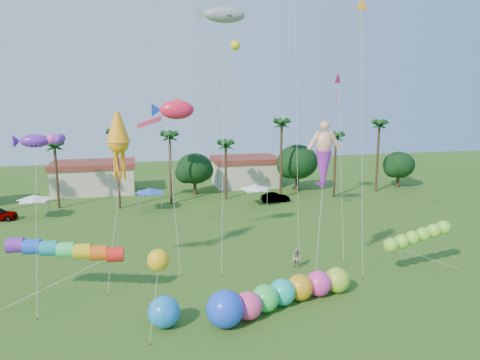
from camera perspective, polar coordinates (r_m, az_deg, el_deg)
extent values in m
plane|color=#285116|center=(29.96, 4.58, -20.94)|extent=(160.00, 160.00, 0.00)
cylinder|color=#3A2819|center=(66.98, -21.43, 0.32)|extent=(0.36, 0.36, 8.50)
cylinder|color=#3A2819|center=(64.14, -14.66, 0.97)|extent=(0.36, 0.36, 10.00)
cylinder|color=#3A2819|center=(65.31, -8.48, 1.16)|extent=(0.36, 0.36, 9.50)
cylinder|color=#3A2819|center=(67.47, -1.74, 0.95)|extent=(0.36, 0.36, 8.00)
cylinder|color=#3A2819|center=(68.26, 5.02, 2.31)|extent=(0.36, 0.36, 11.00)
cylinder|color=#3A2819|center=(70.36, 11.48, 1.57)|extent=(0.36, 0.36, 9.00)
cylinder|color=#3A2819|center=(75.61, 16.41, 2.56)|extent=(0.36, 0.36, 10.50)
sphere|color=#113814|center=(70.73, -5.55, 1.40)|extent=(5.46, 5.46, 5.46)
sphere|color=#113814|center=(73.41, 7.03, 2.22)|extent=(6.30, 6.30, 6.30)
sphere|color=#113814|center=(80.06, 18.79, 1.77)|extent=(5.04, 5.04, 5.04)
cube|color=beige|center=(75.71, -17.35, 0.02)|extent=(12.00, 7.00, 4.00)
cube|color=beige|center=(77.53, 0.60, 0.79)|extent=(10.00, 7.00, 4.00)
pyramid|color=white|center=(62.78, -23.78, -1.93)|extent=(3.00, 3.00, 0.60)
pyramid|color=blue|center=(62.59, -10.94, -1.22)|extent=(3.00, 3.00, 0.60)
pyramid|color=white|center=(63.59, 1.79, -0.82)|extent=(3.00, 3.00, 0.60)
imported|color=#4C4C54|center=(66.64, 4.31, -2.13)|extent=(4.05, 1.47, 1.33)
imported|color=gray|center=(42.71, 6.90, -9.50)|extent=(1.08, 1.12, 1.82)
sphere|color=#F74185|center=(33.71, 1.00, -15.08)|extent=(2.01, 2.01, 2.01)
sphere|color=#32D753|center=(34.80, 3.08, -14.22)|extent=(2.01, 2.01, 2.01)
sphere|color=#1AB8B0|center=(35.83, 5.15, -13.47)|extent=(2.01, 2.01, 2.01)
sphere|color=orange|center=(36.77, 7.31, -12.85)|extent=(2.01, 2.01, 2.01)
sphere|color=#E736A3|center=(37.65, 9.54, -12.33)|extent=(2.01, 2.01, 2.01)
sphere|color=#9DD12E|center=(38.53, 11.73, -11.85)|extent=(2.01, 2.01, 2.01)
sphere|color=#1B49FB|center=(32.66, -1.86, -15.44)|extent=(3.30, 3.30, 2.57)
sphere|color=#187CDC|center=(33.11, -9.26, -15.58)|extent=(2.18, 2.18, 2.18)
cylinder|color=red|center=(36.79, -18.26, -8.86)|extent=(8.46, 3.13, 1.14)
cylinder|color=silver|center=(37.74, -21.34, -11.54)|extent=(8.45, 0.09, 3.69)
ellipsoid|color=#7EDD31|center=(42.22, 17.91, -7.58)|extent=(6.95, 2.68, 1.49)
cylinder|color=silver|center=(44.39, 21.83, -8.80)|extent=(7.00, 0.30, 2.77)
cylinder|color=brown|center=(46.73, 25.39, -9.78)|extent=(0.08, 0.08, 0.16)
sphere|color=yellow|center=(30.65, -9.91, -9.59)|extent=(1.84, 1.84, 1.44)
cylinder|color=silver|center=(31.06, -10.45, -14.47)|extent=(0.83, 1.29, 5.14)
cylinder|color=brown|center=(31.65, -10.99, -19.06)|extent=(0.08, 0.08, 0.16)
cylinder|color=silver|center=(37.89, 9.58, -5.56)|extent=(1.81, 3.19, 10.24)
cylinder|color=brown|center=(37.98, 8.99, -13.63)|extent=(0.08, 0.08, 0.16)
ellipsoid|color=#FF1C41|center=(43.14, -7.69, 8.49)|extent=(4.76, 2.04, 1.93)
cylinder|color=silver|center=(41.58, -7.48, -1.33)|extent=(0.55, 4.96, 14.00)
cylinder|color=brown|center=(41.28, -7.27, -11.49)|extent=(0.08, 0.08, 0.16)
ellipsoid|color=gray|center=(45.51, -1.89, 19.47)|extent=(5.16, 2.07, 1.81)
cylinder|color=silver|center=(41.68, -2.08, 4.72)|extent=(1.82, 7.03, 22.52)
cylinder|color=brown|center=(40.98, -2.29, -11.58)|extent=(0.08, 0.08, 0.16)
cone|color=orange|center=(39.20, -14.60, 4.34)|extent=(2.45, 2.45, 5.37)
cylinder|color=silver|center=(38.62, -15.24, -4.50)|extent=(1.36, 3.46, 11.52)
cylinder|color=brown|center=(38.94, -15.90, -13.28)|extent=(0.08, 0.08, 0.16)
ellipsoid|color=#6623AF|center=(36.59, -23.72, 4.40)|extent=(4.02, 3.19, 1.37)
cylinder|color=silver|center=(36.19, -23.61, -5.53)|extent=(0.27, 3.25, 12.21)
cylinder|color=brown|center=(36.85, -23.52, -15.27)|extent=(0.08, 0.08, 0.16)
cone|color=#F71B57|center=(45.74, 11.86, 11.90)|extent=(1.23, 0.98, 1.32)
cylinder|color=silver|center=(44.50, 12.20, 1.11)|extent=(0.50, 3.92, 16.70)
cylinder|color=brown|center=(44.87, 12.55, -9.79)|extent=(0.08, 0.08, 0.16)
cone|color=orange|center=(42.97, 14.63, 19.88)|extent=(1.27, 0.41, 1.25)
cylinder|color=silver|center=(40.83, 14.66, 4.37)|extent=(0.70, 3.85, 22.70)
cylinder|color=brown|center=(41.82, 14.70, -11.48)|extent=(0.08, 0.08, 0.16)
cylinder|color=silver|center=(46.08, 6.86, 10.48)|extent=(0.50, 4.83, 30.88)
cylinder|color=brown|center=(46.50, 7.15, -8.85)|extent=(0.08, 0.08, 0.16)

